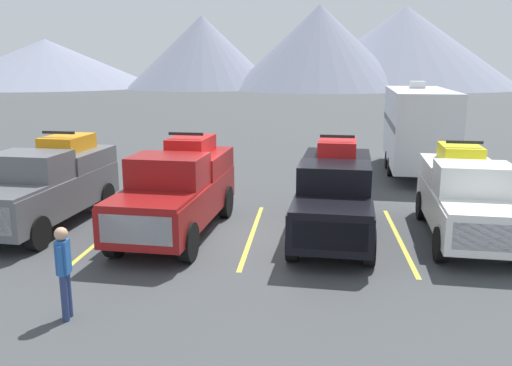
# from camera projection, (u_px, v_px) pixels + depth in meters

# --- Properties ---
(ground_plane) EXTENTS (240.00, 240.00, 0.00)m
(ground_plane) POSITION_uv_depth(u_px,v_px,m) (252.00, 235.00, 14.37)
(ground_plane) COLOR #3F4244
(pickup_truck_a) EXTENTS (2.46, 5.63, 2.59)m
(pickup_truck_a) POSITION_uv_depth(u_px,v_px,m) (47.00, 183.00, 15.12)
(pickup_truck_a) COLOR #595B60
(pickup_truck_a) RESTS_ON ground
(pickup_truck_b) EXTENTS (2.44, 5.67, 2.65)m
(pickup_truck_b) POSITION_uv_depth(u_px,v_px,m) (178.00, 188.00, 14.38)
(pickup_truck_b) COLOR maroon
(pickup_truck_b) RESTS_ON ground
(pickup_truck_c) EXTENTS (2.37, 5.75, 2.61)m
(pickup_truck_c) POSITION_uv_depth(u_px,v_px,m) (335.00, 192.00, 14.22)
(pickup_truck_c) COLOR black
(pickup_truck_c) RESTS_ON ground
(pickup_truck_d) EXTENTS (2.36, 5.35, 2.48)m
(pickup_truck_d) POSITION_uv_depth(u_px,v_px,m) (466.00, 195.00, 14.00)
(pickup_truck_d) COLOR white
(pickup_truck_d) RESTS_ON ground
(lot_stripe_b) EXTENTS (0.12, 5.50, 0.01)m
(lot_stripe_b) POSITION_uv_depth(u_px,v_px,m) (113.00, 229.00, 14.85)
(lot_stripe_b) COLOR gold
(lot_stripe_b) RESTS_ON ground
(lot_stripe_c) EXTENTS (0.12, 5.50, 0.01)m
(lot_stripe_c) POSITION_uv_depth(u_px,v_px,m) (252.00, 234.00, 14.46)
(lot_stripe_c) COLOR gold
(lot_stripe_c) RESTS_ON ground
(lot_stripe_d) EXTENTS (0.12, 5.50, 0.01)m
(lot_stripe_d) POSITION_uv_depth(u_px,v_px,m) (399.00, 239.00, 14.07)
(lot_stripe_d) COLOR gold
(lot_stripe_d) RESTS_ON ground
(camper_trailer_a) EXTENTS (2.86, 8.30, 3.79)m
(camper_trailer_a) POSITION_uv_depth(u_px,v_px,m) (418.00, 126.00, 22.14)
(camper_trailer_a) COLOR silver
(camper_trailer_a) RESTS_ON ground
(person_c) EXTENTS (0.24, 0.38, 1.73)m
(person_c) POSITION_uv_depth(u_px,v_px,m) (64.00, 267.00, 9.45)
(person_c) COLOR navy
(person_c) RESTS_ON ground
(mountain_ridge) EXTENTS (144.67, 47.67, 15.20)m
(mountain_ridge) POSITION_uv_depth(u_px,v_px,m) (308.00, 53.00, 100.03)
(mountain_ridge) COLOR gray
(mountain_ridge) RESTS_ON ground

